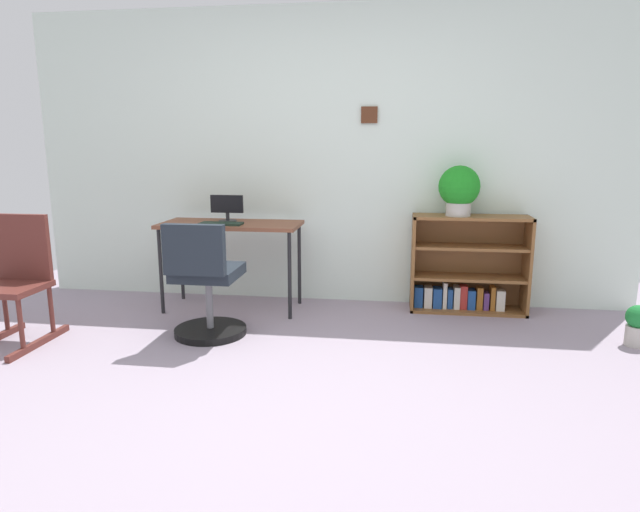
% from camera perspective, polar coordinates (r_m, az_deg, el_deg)
% --- Properties ---
extents(ground_plane, '(6.24, 6.24, 0.00)m').
position_cam_1_polar(ground_plane, '(2.93, -4.87, -15.94)').
color(ground_plane, '#9A8B9B').
extents(wall_back, '(5.20, 0.12, 2.49)m').
position_cam_1_polar(wall_back, '(4.72, 0.77, 10.29)').
color(wall_back, silver).
rests_on(wall_back, ground_plane).
extents(desk, '(1.14, 0.51, 0.73)m').
position_cam_1_polar(desk, '(4.51, -9.40, 2.72)').
color(desk, brown).
rests_on(desk, ground_plane).
extents(monitor, '(0.27, 0.15, 0.22)m').
position_cam_1_polar(monitor, '(4.54, -9.79, 5.03)').
color(monitor, '#262628').
rests_on(monitor, desk).
extents(keyboard, '(0.34, 0.14, 0.02)m').
position_cam_1_polar(keyboard, '(4.39, -10.41, 3.38)').
color(keyboard, '#1C2E22').
rests_on(keyboard, desk).
extents(office_chair, '(0.52, 0.55, 0.85)m').
position_cam_1_polar(office_chair, '(3.90, -11.99, -3.35)').
color(office_chair, black).
rests_on(office_chair, ground_plane).
extents(rocking_chair, '(0.42, 0.64, 0.89)m').
position_cam_1_polar(rocking_chair, '(4.28, -29.44, -2.11)').
color(rocking_chair, '#5B2822').
rests_on(rocking_chair, ground_plane).
extents(bookshelf_low, '(0.94, 0.30, 0.80)m').
position_cam_1_polar(bookshelf_low, '(4.63, 15.20, -1.34)').
color(bookshelf_low, brown).
rests_on(bookshelf_low, ground_plane).
extents(potted_plant_on_shelf, '(0.33, 0.33, 0.40)m').
position_cam_1_polar(potted_plant_on_shelf, '(4.47, 14.50, 6.91)').
color(potted_plant_on_shelf, '#B7B2A8').
rests_on(potted_plant_on_shelf, bookshelf_low).
extents(potted_plant_floor, '(0.16, 0.16, 0.29)m').
position_cam_1_polar(potted_plant_floor, '(4.31, 30.54, -6.26)').
color(potted_plant_floor, '#B7B2A8').
rests_on(potted_plant_floor, ground_plane).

